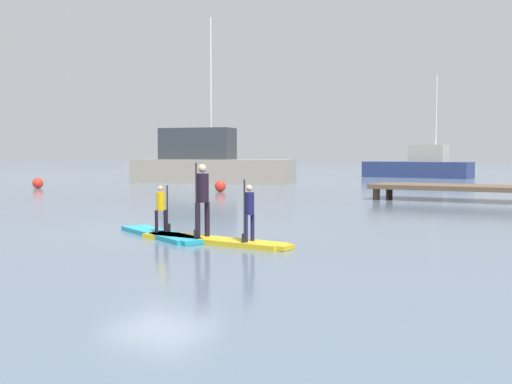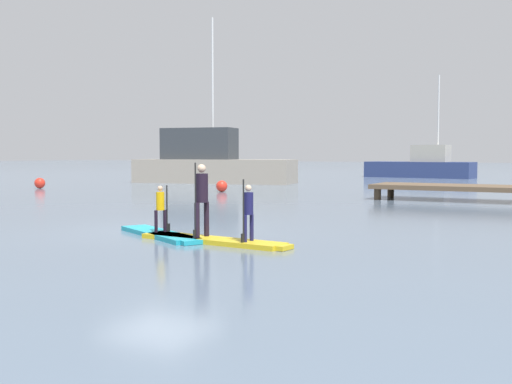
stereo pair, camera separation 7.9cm
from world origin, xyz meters
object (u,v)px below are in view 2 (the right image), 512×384
(fishing_boat_white_large, at_px, (210,163))
(paddler_adult, at_px, (201,195))
(paddleboard_far, at_px, (214,241))
(paddler_child_front, at_px, (248,210))
(paddler_child_solo, at_px, (161,206))
(mooring_buoy_near, at_px, (40,183))
(paddleboard_near, at_px, (161,234))
(mooring_buoy_far, at_px, (222,186))
(fishing_boat_green_midground, at_px, (421,166))

(fishing_boat_white_large, bearing_deg, paddler_adult, -57.36)
(paddleboard_far, relative_size, paddler_child_front, 2.87)
(paddler_child_solo, relative_size, mooring_buoy_near, 1.85)
(paddler_adult, height_order, mooring_buoy_near, paddler_adult)
(fishing_boat_white_large, bearing_deg, paddleboard_near, -59.47)
(mooring_buoy_near, xyz_separation_m, mooring_buoy_far, (10.05, 2.15, -0.01))
(fishing_boat_white_large, relative_size, mooring_buoy_near, 18.64)
(paddler_adult, relative_size, mooring_buoy_far, 2.83)
(paddleboard_far, distance_m, fishing_boat_green_midground, 37.49)
(fishing_boat_white_large, bearing_deg, fishing_boat_green_midground, 57.58)
(paddleboard_far, height_order, paddler_adult, paddler_adult)
(paddler_child_solo, xyz_separation_m, mooring_buoy_far, (-7.38, 14.39, -0.40))
(paddler_child_front, bearing_deg, paddleboard_far, 174.29)
(mooring_buoy_far, bearing_deg, paddleboard_near, -62.90)
(paddler_child_solo, height_order, paddler_child_front, paddler_child_front)
(paddleboard_far, relative_size, paddler_adult, 2.29)
(paddleboard_near, height_order, fishing_boat_green_midground, fishing_boat_green_midground)
(paddleboard_near, relative_size, mooring_buoy_near, 5.43)
(mooring_buoy_far, bearing_deg, paddler_child_solo, -62.86)
(fishing_boat_green_midground, height_order, mooring_buoy_far, fishing_boat_green_midground)
(mooring_buoy_near, relative_size, mooring_buoy_far, 1.02)
(paddler_child_front, bearing_deg, fishing_boat_green_midground, 98.75)
(paddler_adult, bearing_deg, paddleboard_near, 169.07)
(paddler_child_front, bearing_deg, fishing_boat_white_large, 124.63)
(paddleboard_far, distance_m, fishing_boat_white_large, 26.43)
(fishing_boat_green_midground, height_order, mooring_buoy_near, fishing_boat_green_midground)
(paddleboard_far, relative_size, mooring_buoy_far, 6.50)
(paddleboard_far, bearing_deg, mooring_buoy_near, 146.64)
(mooring_buoy_far, bearing_deg, fishing_boat_green_midground, 79.73)
(paddleboard_near, xyz_separation_m, paddler_adult, (1.27, -0.24, 0.93))
(paddleboard_near, height_order, paddler_child_solo, paddler_child_solo)
(paddler_child_solo, height_order, paddleboard_far, paddler_child_solo)
(paddler_child_solo, relative_size, mooring_buoy_far, 1.89)
(mooring_buoy_near, height_order, mooring_buoy_far, mooring_buoy_near)
(paddler_adult, height_order, mooring_buoy_far, paddler_adult)
(paddleboard_far, xyz_separation_m, paddler_adult, (-0.33, 0.02, 0.93))
(paddleboard_near, distance_m, mooring_buoy_near, 21.30)
(mooring_buoy_near, bearing_deg, paddleboard_near, -35.13)
(paddler_child_solo, distance_m, mooring_buoy_near, 21.30)
(paddler_adult, distance_m, mooring_buoy_near, 22.49)
(paddler_adult, bearing_deg, fishing_boat_white_large, 122.64)
(paddleboard_far, relative_size, mooring_buoy_near, 6.36)
(paddler_child_solo, bearing_deg, mooring_buoy_near, 144.91)
(paddleboard_near, relative_size, fishing_boat_white_large, 0.29)
(paddleboard_far, distance_m, mooring_buoy_far, 17.19)
(paddler_child_front, height_order, mooring_buoy_far, paddler_child_front)
(paddler_child_solo, bearing_deg, paddleboard_near, -122.06)
(fishing_boat_white_large, bearing_deg, paddler_child_solo, -59.44)
(paddler_child_front, xyz_separation_m, fishing_boat_green_midground, (-5.74, 37.25, 0.12))
(paddler_child_solo, height_order, paddler_adult, paddler_adult)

